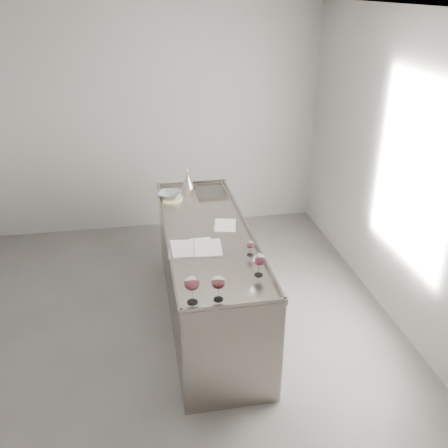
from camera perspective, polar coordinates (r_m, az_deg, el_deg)
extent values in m
cube|color=#53504E|center=(4.72, -7.29, -13.31)|extent=(4.50, 5.00, 0.02)
cube|color=silver|center=(3.68, -9.92, 23.22)|extent=(4.50, 5.00, 0.02)
cube|color=#A09D9B|center=(6.38, -9.54, 11.35)|extent=(4.50, 0.02, 2.80)
cube|color=#A09D9B|center=(4.63, 20.81, 4.46)|extent=(0.02, 5.00, 2.80)
cube|color=gray|center=(4.73, -1.77, -6.02)|extent=(0.75, 2.40, 0.92)
cube|color=gray|center=(4.50, -1.85, -0.93)|extent=(0.77, 2.42, 0.02)
cube|color=gray|center=(3.48, 1.16, -9.26)|extent=(0.77, 0.02, 0.03)
cube|color=gray|center=(5.57, -3.72, 4.72)|extent=(0.77, 0.02, 0.03)
cube|color=gray|center=(4.46, -6.50, -1.02)|extent=(0.02, 2.42, 0.03)
cube|color=gray|center=(4.55, 2.69, -0.28)|extent=(0.02, 2.42, 0.03)
cube|color=#595654|center=(5.35, -1.50, 3.63)|extent=(0.30, 0.38, 0.01)
cylinder|color=white|center=(3.54, -3.62, -8.87)|extent=(0.08, 0.08, 0.00)
cylinder|color=white|center=(3.51, -3.65, -8.14)|extent=(0.01, 0.01, 0.10)
ellipsoid|color=white|center=(3.45, -3.69, -6.74)|extent=(0.11, 0.11, 0.12)
cylinder|color=#3D0810|center=(3.47, -3.68, -7.09)|extent=(0.08, 0.08, 0.02)
cylinder|color=white|center=(3.56, -0.65, -8.59)|extent=(0.07, 0.07, 0.00)
cylinder|color=white|center=(3.53, -0.65, -7.92)|extent=(0.01, 0.01, 0.10)
ellipsoid|color=white|center=(3.48, -0.66, -6.65)|extent=(0.10, 0.10, 0.11)
cylinder|color=#390709|center=(3.50, -0.66, -6.96)|extent=(0.07, 0.07, 0.02)
cylinder|color=white|center=(3.85, 3.98, -5.80)|extent=(0.07, 0.07, 0.00)
cylinder|color=white|center=(3.82, 4.00, -5.20)|extent=(0.01, 0.01, 0.09)
ellipsoid|color=white|center=(3.78, 4.04, -4.04)|extent=(0.10, 0.10, 0.10)
cylinder|color=#3B0813|center=(3.79, 4.03, -4.33)|extent=(0.07, 0.07, 0.02)
cylinder|color=white|center=(4.11, 3.00, -3.54)|extent=(0.05, 0.05, 0.00)
cylinder|color=white|center=(4.09, 3.01, -3.11)|extent=(0.01, 0.01, 0.07)
ellipsoid|color=white|center=(4.06, 3.03, -2.34)|extent=(0.07, 0.07, 0.07)
cylinder|color=#36070B|center=(4.07, 3.03, -2.52)|extent=(0.05, 0.05, 0.01)
cube|color=silver|center=(4.20, -4.85, -2.86)|extent=(0.24, 0.33, 0.01)
cube|color=silver|center=(4.20, -1.77, -2.74)|extent=(0.24, 0.33, 0.01)
cylinder|color=white|center=(4.20, -3.31, -2.73)|extent=(0.04, 0.31, 0.01)
cube|color=silver|center=(4.60, 0.14, -0.12)|extent=(0.25, 0.31, 0.00)
cube|color=white|center=(4.26, -2.52, -2.40)|extent=(0.19, 0.27, 0.00)
cylinder|color=#CCBE84|center=(5.20, -6.21, 2.96)|extent=(0.32, 0.32, 0.02)
imported|color=#8C9FA2|center=(5.18, -6.23, 3.34)|extent=(0.29, 0.29, 0.06)
cone|color=#B3AB9F|center=(5.45, -4.17, 4.79)|extent=(0.16, 0.16, 0.14)
cylinder|color=#B3AB9F|center=(5.42, -4.20, 5.62)|extent=(0.03, 0.03, 0.03)
cylinder|color=#B16B31|center=(5.41, -4.21, 5.87)|extent=(0.04, 0.04, 0.02)
cone|color=#B3AB9F|center=(5.40, -4.22, 6.18)|extent=(0.03, 0.03, 0.05)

